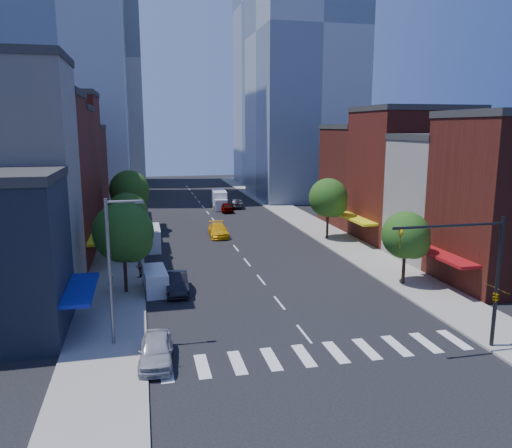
{
  "coord_description": "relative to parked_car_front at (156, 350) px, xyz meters",
  "views": [
    {
      "loc": [
        -9.87,
        -29.02,
        13.24
      ],
      "look_at": [
        -0.41,
        12.25,
        5.0
      ],
      "focal_mm": 35.0,
      "sensor_mm": 36.0,
      "label": 1
    }
  ],
  "objects": [
    {
      "name": "ground",
      "position": [
        9.5,
        2.0,
        -0.8
      ],
      "size": [
        220.0,
        220.0,
        0.0
      ],
      "primitive_type": "plane",
      "color": "black",
      "rests_on": "ground"
    },
    {
      "name": "sidewalk_left",
      "position": [
        -3.0,
        42.0,
        -0.72
      ],
      "size": [
        5.0,
        120.0,
        0.15
      ],
      "primitive_type": "cube",
      "color": "gray",
      "rests_on": "ground"
    },
    {
      "name": "sidewalk_right",
      "position": [
        22.0,
        42.0,
        -0.72
      ],
      "size": [
        5.0,
        120.0,
        0.15
      ],
      "primitive_type": "cube",
      "color": "gray",
      "rests_on": "ground"
    },
    {
      "name": "crosswalk",
      "position": [
        9.5,
        -1.0,
        -0.79
      ],
      "size": [
        19.0,
        3.0,
        0.01
      ],
      "primitive_type": "cube",
      "color": "silver",
      "rests_on": "ground"
    },
    {
      "name": "bldg_left_2",
      "position": [
        -11.5,
        22.5,
        7.2
      ],
      "size": [
        12.0,
        9.0,
        16.0
      ],
      "primitive_type": "cube",
      "color": "#5C1B15",
      "rests_on": "ground"
    },
    {
      "name": "bldg_left_3",
      "position": [
        -11.5,
        31.0,
        6.7
      ],
      "size": [
        12.0,
        8.0,
        15.0
      ],
      "primitive_type": "cube",
      "color": "#4B1A12",
      "rests_on": "ground"
    },
    {
      "name": "bldg_left_4",
      "position": [
        -11.5,
        39.5,
        7.7
      ],
      "size": [
        12.0,
        9.0,
        17.0
      ],
      "primitive_type": "cube",
      "color": "#5C1B15",
      "rests_on": "ground"
    },
    {
      "name": "bldg_left_5",
      "position": [
        -11.5,
        49.0,
        5.7
      ],
      "size": [
        12.0,
        10.0,
        13.0
      ],
      "primitive_type": "cube",
      "color": "#4B1A12",
      "rests_on": "ground"
    },
    {
      "name": "bldg_right_1",
      "position": [
        30.5,
        17.0,
        5.2
      ],
      "size": [
        12.0,
        8.0,
        12.0
      ],
      "primitive_type": "cube",
      "color": "#B8B3AA",
      "rests_on": "ground"
    },
    {
      "name": "bldg_right_2",
      "position": [
        30.5,
        26.0,
        6.7
      ],
      "size": [
        12.0,
        10.0,
        15.0
      ],
      "primitive_type": "cube",
      "color": "#5C1B15",
      "rests_on": "ground"
    },
    {
      "name": "bldg_right_3",
      "position": [
        30.5,
        36.0,
        5.7
      ],
      "size": [
        12.0,
        10.0,
        13.0
      ],
      "primitive_type": "cube",
      "color": "#4B1A12",
      "rests_on": "ground"
    },
    {
      "name": "tower_nw",
      "position": [
        -12.5,
        72.0,
        34.2
      ],
      "size": [
        20.0,
        22.0,
        70.0
      ],
      "primitive_type": "cube",
      "color": "#8C99A8",
      "rests_on": "ground"
    },
    {
      "name": "tower_ne",
      "position": [
        29.5,
        64.0,
        29.2
      ],
      "size": [
        18.0,
        20.0,
        60.0
      ],
      "primitive_type": "cube",
      "color": "#9EA5AD",
      "rests_on": "ground"
    },
    {
      "name": "tower_far_e",
      "position": [
        33.5,
        87.0,
        39.2
      ],
      "size": [
        22.0,
        22.0,
        80.0
      ],
      "primitive_type": "cube",
      "color": "#8C99A8",
      "rests_on": "ground"
    },
    {
      "name": "tower_far_w",
      "position": [
        -8.5,
        97.0,
        27.2
      ],
      "size": [
        18.0,
        18.0,
        56.0
      ],
      "primitive_type": "cube",
      "color": "#9EA5AD",
      "rests_on": "ground"
    },
    {
      "name": "traffic_signal",
      "position": [
        19.44,
        -2.5,
        3.36
      ],
      "size": [
        7.24,
        2.24,
        8.0
      ],
      "color": "black",
      "rests_on": "sidewalk_right"
    },
    {
      "name": "streetlight",
      "position": [
        -2.31,
        3.0,
        4.48
      ],
      "size": [
        2.25,
        0.25,
        9.0
      ],
      "color": "slate",
      "rests_on": "sidewalk_left"
    },
    {
      "name": "tree_left_near",
      "position": [
        -1.85,
        12.92,
        4.07
      ],
      "size": [
        4.8,
        4.8,
        7.3
      ],
      "color": "black",
      "rests_on": "sidewalk_left"
    },
    {
      "name": "tree_left_mid",
      "position": [
        -1.85,
        23.92,
        3.73
      ],
      "size": [
        4.2,
        4.2,
        6.65
      ],
      "color": "black",
      "rests_on": "sidewalk_left"
    },
    {
      "name": "tree_left_far",
      "position": [
        -1.85,
        37.92,
        4.4
      ],
      "size": [
        5.0,
        5.0,
        7.75
      ],
      "color": "black",
      "rests_on": "sidewalk_left"
    },
    {
      "name": "tree_right_near",
      "position": [
        21.15,
        9.92,
        3.39
      ],
      "size": [
        4.0,
        4.0,
        6.2
      ],
      "color": "black",
      "rests_on": "sidewalk_right"
    },
    {
      "name": "tree_right_far",
      "position": [
        21.15,
        27.92,
        4.07
      ],
      "size": [
        4.6,
        4.6,
        7.2
      ],
      "color": "black",
      "rests_on": "sidewalk_right"
    },
    {
      "name": "parked_car_front",
      "position": [
        0.0,
        0.0,
        0.0
      ],
      "size": [
        2.23,
        4.82,
        1.6
      ],
      "primitive_type": "imported",
      "rotation": [
        0.0,
        0.0,
        -0.08
      ],
      "color": "#AAAAAF",
      "rests_on": "ground"
    },
    {
      "name": "parked_car_second",
      "position": [
        2.0,
        12.24,
        0.02
      ],
      "size": [
        1.77,
        4.98,
        1.64
      ],
      "primitive_type": "imported",
      "rotation": [
        0.0,
        0.0,
        -0.01
      ],
      "color": "black",
      "rests_on": "ground"
    },
    {
      "name": "parked_car_third",
      "position": [
        0.0,
        33.09,
        -0.12
      ],
      "size": [
        2.79,
        5.09,
        1.35
      ],
      "primitive_type": "imported",
      "rotation": [
        0.0,
        0.0,
        0.12
      ],
      "color": "#999999",
      "rests_on": "ground"
    },
    {
      "name": "parked_car_rear",
      "position": [
        0.0,
        31.29,
        -0.15
      ],
      "size": [
        2.0,
        4.51,
        1.29
      ],
      "primitive_type": "imported",
      "rotation": [
        0.0,
        0.0,
        0.04
      ],
      "color": "black",
      "rests_on": "ground"
    },
    {
      "name": "cargo_van_near",
      "position": [
        0.33,
        12.78,
        0.13
      ],
      "size": [
        2.05,
        4.52,
        1.88
      ],
      "rotation": [
        0.0,
        0.0,
        0.07
      ],
      "color": "silver",
      "rests_on": "ground"
    },
    {
      "name": "cargo_van_far",
      "position": [
        0.17,
        27.83,
        0.4
      ],
      "size": [
        2.34,
        5.71,
        2.43
      ],
      "rotation": [
        0.0,
        0.0,
        -0.0
      ],
      "color": "silver",
      "rests_on": "ground"
    },
    {
      "name": "taxi",
      "position": [
        8.5,
        32.49,
        -0.01
      ],
      "size": [
        2.45,
        5.54,
        1.58
      ],
      "primitive_type": "imported",
      "rotation": [
        0.0,
        0.0,
        -0.04
      ],
      "color": "#F3AE0C",
      "rests_on": "ground"
    },
    {
      "name": "traffic_car_oncoming",
      "position": [
        14.85,
        53.65,
        -0.06
      ],
      "size": [
        2.13,
        4.66,
        1.48
      ],
      "primitive_type": "imported",
      "rotation": [
        0.0,
        0.0,
        3.01
      ],
      "color": "black",
      "rests_on": "ground"
    },
    {
      "name": "traffic_car_far",
      "position": [
        12.52,
        50.13,
        -0.03
      ],
      "size": [
        1.87,
        4.52,
        1.53
      ],
      "primitive_type": "imported",
      "rotation": [
        0.0,
        0.0,
        3.13
      ],
      "color": "#999999",
      "rests_on": "ground"
    },
    {
      "name": "box_truck",
      "position": [
        11.99,
        53.99,
        0.57
      ],
      "size": [
        2.63,
        7.29,
        2.88
      ],
      "rotation": [
        0.0,
        0.0,
        -0.07
      ],
      "color": "silver",
      "rests_on": "ground"
    },
    {
      "name": "pedestrian_near",
      "position": [
        -3.23,
        13.89,
        0.16
      ],
      "size": [
        0.4,
        0.6,
        1.62
      ],
      "primitive_type": "imported",
      "rotation": [
        0.0,
        0.0,
        1.58
      ],
      "color": "#999999",
      "rests_on": "sidewalk_left"
    },
    {
      "name": "pedestrian_far",
      "position": [
        -1.0,
        16.8,
        0.31
      ],
      "size": [
        1.05,
        1.15,
        1.92
      ],
      "primitive_type": "imported",
      "rotation": [
        0.0,
        0.0,
        -1.99
      ],
      "color": "#999999",
      "rests_on": "sidewalk_left"
    }
  ]
}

